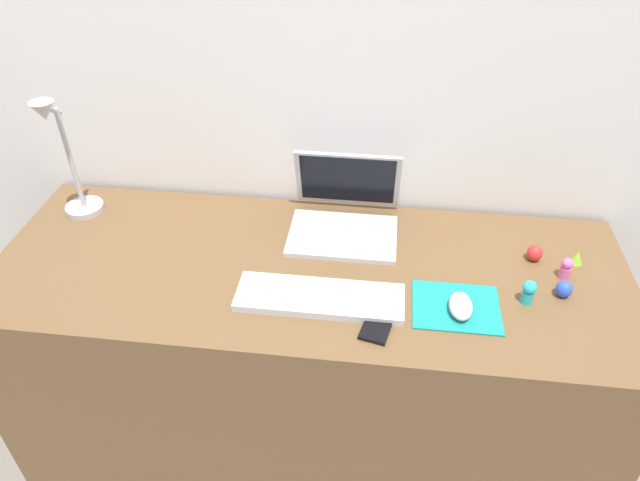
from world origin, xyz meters
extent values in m
plane|color=slate|center=(0.00, 0.00, 0.00)|extent=(6.00, 6.00, 0.00)
cube|color=silver|center=(0.00, 0.35, 0.80)|extent=(2.88, 0.05, 1.60)
cube|color=brown|center=(0.00, 0.00, 0.37)|extent=(1.68, 0.62, 0.74)
cube|color=silver|center=(0.08, 0.14, 0.75)|extent=(0.30, 0.21, 0.01)
cube|color=silver|center=(0.08, 0.27, 0.85)|extent=(0.30, 0.07, 0.19)
cube|color=black|center=(0.08, 0.26, 0.85)|extent=(0.27, 0.05, 0.17)
cube|color=silver|center=(0.05, -0.12, 0.75)|extent=(0.41, 0.13, 0.02)
cube|color=teal|center=(0.38, -0.11, 0.74)|extent=(0.21, 0.17, 0.00)
ellipsoid|color=silver|center=(0.38, -0.12, 0.76)|extent=(0.06, 0.10, 0.03)
cube|color=black|center=(0.19, -0.19, 0.74)|extent=(0.09, 0.14, 0.01)
cylinder|color=#B7B7BC|center=(-0.70, 0.18, 0.75)|extent=(0.11, 0.11, 0.02)
cylinder|color=#B7B7BC|center=(-0.70, 0.18, 0.91)|extent=(0.01, 0.01, 0.31)
cylinder|color=#B7B7BC|center=(-0.70, 0.15, 1.07)|extent=(0.01, 0.09, 0.06)
cone|color=#B7B7BC|center=(-0.70, 0.13, 1.08)|extent=(0.06, 0.06, 0.05)
cone|color=#8CDB33|center=(0.70, 0.10, 0.76)|extent=(0.03, 0.03, 0.04)
ellipsoid|color=blue|center=(0.64, -0.03, 0.76)|extent=(0.04, 0.04, 0.04)
cylinder|color=#28B7CC|center=(0.55, -0.07, 0.76)|extent=(0.03, 0.03, 0.03)
sphere|color=#28B7CC|center=(0.55, -0.07, 0.79)|extent=(0.03, 0.03, 0.03)
cylinder|color=pink|center=(0.66, 0.04, 0.76)|extent=(0.03, 0.03, 0.03)
sphere|color=pink|center=(0.66, 0.04, 0.78)|extent=(0.03, 0.03, 0.03)
ellipsoid|color=red|center=(0.59, 0.10, 0.76)|extent=(0.04, 0.04, 0.04)
camera|label=1|loc=(0.17, -1.16, 1.72)|focal=32.52mm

